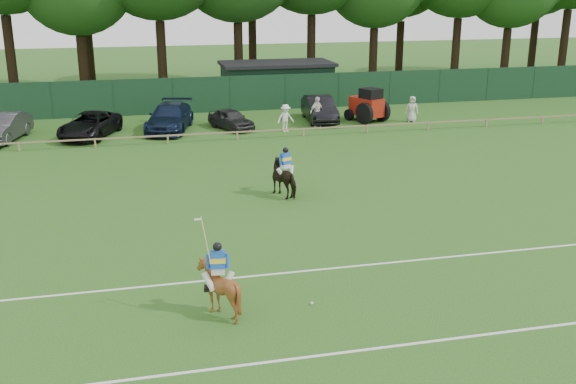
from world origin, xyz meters
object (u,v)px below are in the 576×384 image
object	(u,v)px
estate_black	(320,109)
utility_shed	(277,82)
polo_ball	(312,303)
tractor	(368,106)
sedan_grey	(4,127)
suv_black	(90,125)
spectator_mid	(317,112)
horse_dark	(286,178)
hatch_grey	(231,119)
horse_chestnut	(219,288)
spectator_right	(412,109)
sedan_navy	(170,117)
spectator_left	(286,118)

from	to	relation	value
estate_black	utility_shed	size ratio (longest dim) A/B	0.59
polo_ball	tractor	size ratio (longest dim) A/B	0.03
sedan_grey	tractor	distance (m)	22.40
suv_black	estate_black	world-z (taller)	estate_black
spectator_mid	sedan_grey	bearing A→B (deg)	148.63
polo_ball	horse_dark	bearing A→B (deg)	81.06
hatch_grey	horse_chestnut	bearing A→B (deg)	-123.90
spectator_right	polo_ball	distance (m)	27.34
horse_chestnut	utility_shed	distance (m)	34.42
sedan_navy	spectator_left	size ratio (longest dim) A/B	3.37
horse_chestnut	spectator_left	world-z (taller)	spectator_left
tractor	suv_black	bearing A→B (deg)	158.13
suv_black	spectator_mid	xyz separation A→B (m)	(13.83, -0.40, 0.25)
sedan_navy	spectator_left	distance (m)	7.15
suv_black	spectator_mid	distance (m)	13.84
sedan_navy	tractor	bearing A→B (deg)	14.47
suv_black	utility_shed	distance (m)	16.26
horse_dark	spectator_right	world-z (taller)	spectator_right
sedan_navy	estate_black	size ratio (longest dim) A/B	1.15
polo_ball	utility_shed	size ratio (longest dim) A/B	0.01
horse_chestnut	utility_shed	world-z (taller)	utility_shed
horse_chestnut	estate_black	distance (m)	27.30
spectator_right	utility_shed	xyz separation A→B (m)	(-7.01, 9.43, 0.69)
horse_dark	utility_shed	world-z (taller)	utility_shed
horse_chestnut	suv_black	bearing A→B (deg)	-70.75
suv_black	utility_shed	world-z (taller)	utility_shed
spectator_mid	utility_shed	bearing A→B (deg)	62.89
horse_dark	horse_chestnut	xyz separation A→B (m)	(-4.25, -10.15, -0.01)
sedan_navy	hatch_grey	size ratio (longest dim) A/B	1.53
spectator_mid	spectator_right	bearing A→B (deg)	-28.07
sedan_grey	spectator_left	world-z (taller)	spectator_left
suv_black	hatch_grey	xyz separation A→B (m)	(8.47, 0.28, -0.09)
sedan_grey	hatch_grey	xyz separation A→B (m)	(13.26, 0.20, -0.16)
spectator_left	sedan_navy	bearing A→B (deg)	152.29
horse_chestnut	suv_black	distance (m)	24.40
sedan_grey	sedan_navy	xyz separation A→B (m)	(9.51, 0.62, 0.03)
utility_shed	horse_dark	bearing A→B (deg)	-101.47
horse_dark	spectator_left	size ratio (longest dim) A/B	1.09
sedan_grey	estate_black	distance (m)	19.35
horse_dark	polo_ball	world-z (taller)	horse_dark
utility_shed	tractor	bearing A→B (deg)	-63.83
sedan_grey	estate_black	size ratio (longest dim) A/B	0.97
spectator_left	horse_chestnut	bearing A→B (deg)	-119.53
sedan_navy	utility_shed	world-z (taller)	utility_shed
hatch_grey	estate_black	size ratio (longest dim) A/B	0.75
horse_chestnut	sedan_grey	size ratio (longest dim) A/B	0.32
sedan_navy	spectator_right	distance (m)	15.67
spectator_left	tractor	distance (m)	6.27
utility_shed	sedan_grey	bearing A→B (deg)	-153.23
suv_black	spectator_right	bearing A→B (deg)	19.75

